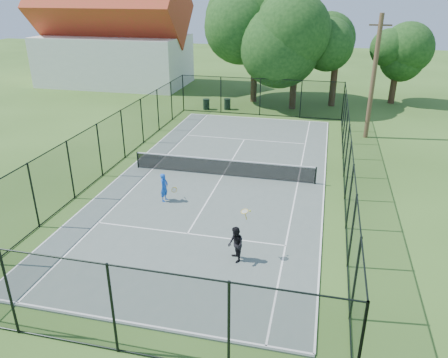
% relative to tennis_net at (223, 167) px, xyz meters
% --- Properties ---
extents(ground, '(120.00, 120.00, 0.00)m').
position_rel_tennis_net_xyz_m(ground, '(0.00, 0.00, -0.58)').
color(ground, '#2E4C1A').
extents(tennis_court, '(11.00, 24.00, 0.06)m').
position_rel_tennis_net_xyz_m(tennis_court, '(0.00, 0.00, -0.55)').
color(tennis_court, '#53625B').
rests_on(tennis_court, ground).
extents(tennis_net, '(10.08, 0.08, 0.95)m').
position_rel_tennis_net_xyz_m(tennis_net, '(0.00, 0.00, 0.00)').
color(tennis_net, black).
rests_on(tennis_net, tennis_court).
extents(fence, '(13.10, 26.10, 3.00)m').
position_rel_tennis_net_xyz_m(fence, '(0.00, 0.00, 0.92)').
color(fence, black).
rests_on(fence, ground).
extents(tree_near_left, '(7.70, 7.70, 10.04)m').
position_rel_tennis_net_xyz_m(tree_near_left, '(-1.30, 17.59, 5.60)').
color(tree_near_left, '#332114').
rests_on(tree_near_left, ground).
extents(tree_near_mid, '(6.88, 6.88, 9.00)m').
position_rel_tennis_net_xyz_m(tree_near_mid, '(2.39, 15.78, 4.97)').
color(tree_near_mid, '#332114').
rests_on(tree_near_mid, ground).
extents(tree_near_right, '(5.18, 5.18, 7.15)m').
position_rel_tennis_net_xyz_m(tree_near_right, '(5.68, 17.56, 3.96)').
color(tree_near_right, '#332114').
rests_on(tree_near_right, ground).
extents(tree_far_right, '(4.46, 4.46, 5.90)m').
position_rel_tennis_net_xyz_m(tree_far_right, '(10.91, 19.75, 3.07)').
color(tree_far_right, '#332114').
rests_on(tree_far_right, ground).
extents(building, '(15.30, 8.15, 11.87)m').
position_rel_tennis_net_xyz_m(building, '(-17.00, 22.00, 4.35)').
color(building, silver).
rests_on(building, ground).
extents(trash_bin_left, '(0.58, 0.58, 0.89)m').
position_rel_tennis_net_xyz_m(trash_bin_left, '(-4.72, 13.78, -0.13)').
color(trash_bin_left, black).
rests_on(trash_bin_left, ground).
extents(trash_bin_right, '(0.58, 0.58, 0.92)m').
position_rel_tennis_net_xyz_m(trash_bin_right, '(-2.98, 14.20, -0.11)').
color(trash_bin_right, black).
rests_on(trash_bin_right, ground).
extents(utility_pole, '(1.40, 0.30, 8.13)m').
position_rel_tennis_net_xyz_m(utility_pole, '(8.09, 9.00, 3.55)').
color(utility_pole, '#4C3823').
rests_on(utility_pole, ground).
extents(player_blue, '(0.79, 0.56, 1.41)m').
position_rel_tennis_net_xyz_m(player_blue, '(-2.02, -3.65, 0.18)').
color(player_blue, blue).
rests_on(player_blue, tennis_court).
extents(player_black, '(0.85, 1.05, 2.02)m').
position_rel_tennis_net_xyz_m(player_black, '(2.36, -7.86, 0.19)').
color(player_black, black).
rests_on(player_black, tennis_court).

